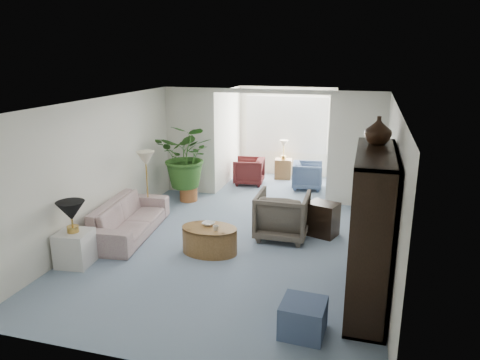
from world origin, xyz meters
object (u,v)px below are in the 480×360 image
(floor_lamp, at_px, (146,158))
(sunroom_chair_blue, at_px, (308,176))
(sunroom_table, at_px, (283,169))
(entertainment_cabinet, at_px, (371,230))
(ottoman, at_px, (303,318))
(plant_pot, at_px, (189,194))
(coffee_bowl, at_px, (208,224))
(end_table, at_px, (75,248))
(coffee_cup, at_px, (216,228))
(wingback_chair, at_px, (282,215))
(sofa, at_px, (129,218))
(cabinet_urn, at_px, (378,130))
(side_table_dark, at_px, (323,219))
(framed_picture, at_px, (391,165))
(sunroom_chair_maroon, at_px, (249,171))
(table_lamp, at_px, (71,211))
(coffee_table, at_px, (210,240))

(floor_lamp, distance_m, sunroom_chair_blue, 4.20)
(sunroom_table, bearing_deg, entertainment_cabinet, -69.14)
(ottoman, bearing_deg, plant_pot, 126.72)
(coffee_bowl, bearing_deg, sunroom_table, 85.50)
(end_table, xyz_separation_m, coffee_cup, (2.05, 0.90, 0.22))
(wingback_chair, bearing_deg, ottoman, 104.94)
(sofa, distance_m, cabinet_urn, 4.74)
(sunroom_chair_blue, bearing_deg, end_table, 144.16)
(floor_lamp, xyz_separation_m, wingback_chair, (2.80, -0.24, -0.82))
(sofa, relative_size, wingback_chair, 2.32)
(sunroom_table, bearing_deg, sunroom_chair_blue, -45.00)
(side_table_dark, bearing_deg, plant_pot, 159.00)
(framed_picture, relative_size, sunroom_chair_maroon, 0.67)
(floor_lamp, distance_m, ottoman, 4.84)
(table_lamp, xyz_separation_m, coffee_cup, (2.05, 0.90, -0.41))
(coffee_table, height_order, sunroom_chair_maroon, sunroom_chair_maroon)
(wingback_chair, bearing_deg, sofa, 12.48)
(ottoman, relative_size, sunroom_table, 0.97)
(floor_lamp, height_order, sunroom_chair_maroon, floor_lamp)
(sofa, distance_m, side_table_dark, 3.58)
(entertainment_cabinet, bearing_deg, wingback_chair, 128.58)
(entertainment_cabinet, xyz_separation_m, sunroom_chair_maroon, (-2.97, 5.09, -0.70))
(coffee_cup, relative_size, side_table_dark, 0.15)
(ottoman, xyz_separation_m, sunroom_chair_blue, (-0.76, 6.04, 0.12))
(wingback_chair, bearing_deg, entertainment_cabinet, 127.93)
(coffee_table, xyz_separation_m, plant_pot, (-1.40, 2.50, -0.07))
(ottoman, height_order, sunroom_chair_maroon, sunroom_chair_maroon)
(coffee_table, distance_m, sunroom_chair_blue, 4.33)
(floor_lamp, height_order, plant_pot, floor_lamp)
(coffee_cup, height_order, side_table_dark, side_table_dark)
(table_lamp, relative_size, sunroom_chair_maroon, 0.59)
(table_lamp, height_order, side_table_dark, table_lamp)
(floor_lamp, xyz_separation_m, plant_pot, (0.35, 1.27, -1.09))
(side_table_dark, relative_size, sunroom_chair_maroon, 0.84)
(entertainment_cabinet, bearing_deg, table_lamp, -178.63)
(entertainment_cabinet, height_order, sunroom_chair_blue, entertainment_cabinet)
(side_table_dark, bearing_deg, coffee_bowl, -146.60)
(table_lamp, distance_m, side_table_dark, 4.35)
(end_table, height_order, coffee_cup, end_table)
(wingback_chair, xyz_separation_m, sunroom_table, (-0.72, 3.95, -0.16))
(floor_lamp, xyz_separation_m, entertainment_cabinet, (4.31, -2.12, -0.21))
(wingback_chair, relative_size, plant_pot, 2.34)
(sofa, xyz_separation_m, floor_lamp, (-0.05, 0.88, 0.93))
(framed_picture, distance_m, coffee_cup, 2.90)
(end_table, distance_m, coffee_table, 2.15)
(ottoman, bearing_deg, end_table, 167.28)
(table_lamp, distance_m, plant_pot, 3.61)
(end_table, xyz_separation_m, entertainment_cabinet, (4.45, 0.11, 0.76))
(sunroom_chair_blue, bearing_deg, entertainment_cabinet, -169.83)
(plant_pot, bearing_deg, coffee_table, -60.74)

